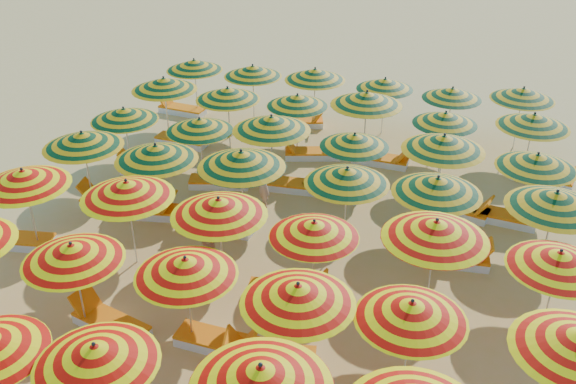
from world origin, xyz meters
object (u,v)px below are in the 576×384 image
object	(u,v)px
umbrella_40	(445,118)
umbrella_21	(314,229)
umbrella_13	(72,253)
umbrella_37	(228,94)
umbrella_18	(23,178)
umbrella_41	(534,120)
umbrella_46	(452,93)
umbrella_20	(219,207)
umbrella_35	(537,161)
lounger_24	(183,141)
umbrella_26	(241,159)
umbrella_45	(385,84)
umbrella_9	(261,377)
lounger_10	(220,342)
umbrella_14	(186,267)
lounger_29	(299,122)
lounger_16	(221,223)
umbrella_16	(411,311)
umbrella_22	(436,230)
umbrella_33	(355,140)
lounger_15	(146,211)
umbrella_31	(200,125)
umbrella_43	(253,71)
lounger_19	(221,181)
lounger_14	(111,200)
umbrella_25	(156,153)
beachgoer_b	(212,264)
lounger_26	(382,160)
umbrella_47	(523,94)
umbrella_15	(298,294)
umbrella_32	(271,123)
lounger_23	(504,217)
umbrella_19	(127,189)
lounger_12	(17,240)
lounger_27	(544,178)
umbrella_29	(556,200)
lounger_20	(293,185)
umbrella_24	(82,140)
umbrella_34	(444,143)
lounger_22	(458,209)
umbrella_30	(124,114)
umbrella_39	(367,99)
umbrella_27	(347,176)
beachgoer_a	(263,185)
lounger_18	(148,166)
umbrella_23	(559,260)
umbrella_38	(297,101)
umbrella_42	(194,65)
lounger_13	(289,292)

from	to	relation	value
umbrella_40	umbrella_21	bearing A→B (deg)	-108.11
umbrella_13	umbrella_37	world-z (taller)	umbrella_37
umbrella_18	umbrella_41	size ratio (longest dim) A/B	0.86
umbrella_46	umbrella_20	bearing A→B (deg)	-116.38
umbrella_35	lounger_24	size ratio (longest dim) A/B	1.19
umbrella_26	umbrella_45	bearing A→B (deg)	70.46
umbrella_9	lounger_10	distance (m)	3.48
umbrella_14	umbrella_20	distance (m)	2.04
lounger_29	umbrella_9	bearing A→B (deg)	-94.59
umbrella_21	lounger_16	xyz separation A→B (m)	(-2.94, 2.10, -1.62)
umbrella_16	umbrella_22	distance (m)	2.40
umbrella_33	lounger_15	size ratio (longest dim) A/B	1.10
lounger_29	umbrella_31	bearing A→B (deg)	-126.71
umbrella_43	lounger_19	distance (m)	5.10
umbrella_22	umbrella_26	xyz separation A→B (m)	(-4.77, 1.93, 0.00)
lounger_14	umbrella_25	bearing A→B (deg)	160.96
beachgoer_b	lounger_26	bearing A→B (deg)	9.42
umbrella_33	umbrella_47	size ratio (longest dim) A/B	0.90
umbrella_43	lounger_26	distance (m)	5.54
lounger_26	umbrella_15	bearing A→B (deg)	-86.95
umbrella_9	umbrella_32	distance (m)	9.31
umbrella_37	lounger_23	size ratio (longest dim) A/B	1.30
umbrella_19	umbrella_32	xyz separation A→B (m)	(2.05, 4.33, 0.04)
umbrella_16	lounger_12	distance (m)	10.10
umbrella_16	umbrella_47	world-z (taller)	umbrella_47
umbrella_26	lounger_27	bearing A→B (deg)	32.22
lounger_27	umbrella_29	bearing A→B (deg)	-80.71
umbrella_26	umbrella_31	world-z (taller)	umbrella_26
umbrella_46	lounger_20	size ratio (longest dim) A/B	1.29
umbrella_20	umbrella_24	world-z (taller)	umbrella_20
umbrella_34	lounger_22	bearing A→B (deg)	-3.59
umbrella_19	umbrella_30	distance (m)	4.85
umbrella_39	umbrella_27	bearing A→B (deg)	-85.86
lounger_26	umbrella_9	bearing A→B (deg)	-86.66
umbrella_26	lounger_19	xyz separation A→B (m)	(-1.41, 2.05, -1.88)
umbrella_20	beachgoer_a	size ratio (longest dim) A/B	2.07
umbrella_34	umbrella_37	size ratio (longest dim) A/B	0.99
umbrella_20	lounger_18	size ratio (longest dim) A/B	1.43
umbrella_46	lounger_23	world-z (taller)	umbrella_46
umbrella_13	lounger_22	size ratio (longest dim) A/B	1.44
umbrella_23	umbrella_38	distance (m)	9.76
umbrella_30	lounger_12	bearing A→B (deg)	-100.24
umbrella_26	umbrella_42	world-z (taller)	umbrella_26
umbrella_43	lounger_29	size ratio (longest dim) A/B	1.39
umbrella_13	lounger_13	world-z (taller)	umbrella_13
umbrella_45	lounger_19	xyz separation A→B (m)	(-3.91, -4.97, -1.60)
lounger_12	beachgoer_b	xyz separation A→B (m)	(5.37, -0.48, 0.64)
umbrella_14	umbrella_37	distance (m)	9.00
lounger_12	lounger_20	bearing A→B (deg)	-150.32
umbrella_37	lounger_22	distance (m)	7.78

